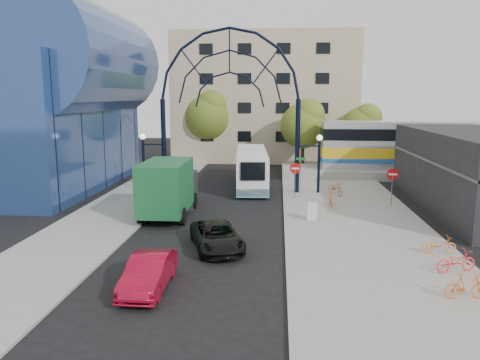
# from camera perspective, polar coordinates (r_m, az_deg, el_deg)

# --- Properties ---
(ground) EXTENTS (120.00, 120.00, 0.00)m
(ground) POSITION_cam_1_polar(r_m,az_deg,el_deg) (22.02, -5.04, -8.93)
(ground) COLOR black
(ground) RESTS_ON ground
(sidewalk_east) EXTENTS (8.00, 56.00, 0.12)m
(sidewalk_east) POSITION_cam_1_polar(r_m,az_deg,el_deg) (25.88, 14.38, -6.14)
(sidewalk_east) COLOR gray
(sidewalk_east) RESTS_ON ground
(plaza_west) EXTENTS (5.00, 50.00, 0.12)m
(plaza_west) POSITION_cam_1_polar(r_m,az_deg,el_deg) (29.24, -15.71, -4.33)
(plaza_west) COLOR gray
(plaza_west) RESTS_ON ground
(gateway_arch) EXTENTS (13.64, 0.44, 12.10)m
(gateway_arch) POSITION_cam_1_polar(r_m,az_deg,el_deg) (34.71, -1.28, 12.43)
(gateway_arch) COLOR black
(gateway_arch) RESTS_ON ground
(stop_sign) EXTENTS (0.80, 0.07, 2.50)m
(stop_sign) POSITION_cam_1_polar(r_m,az_deg,el_deg) (32.92, 6.74, 1.02)
(stop_sign) COLOR slate
(stop_sign) RESTS_ON sidewalk_east
(do_not_enter_sign) EXTENTS (0.76, 0.07, 2.48)m
(do_not_enter_sign) POSITION_cam_1_polar(r_m,az_deg,el_deg) (31.80, 18.09, 0.23)
(do_not_enter_sign) COLOR slate
(do_not_enter_sign) RESTS_ON sidewalk_east
(street_name_sign) EXTENTS (0.70, 0.70, 2.80)m
(street_name_sign) POSITION_cam_1_polar(r_m,az_deg,el_deg) (33.51, 7.39, 1.41)
(street_name_sign) COLOR slate
(street_name_sign) RESTS_ON sidewalk_east
(sandwich_board) EXTENTS (0.55, 0.61, 0.99)m
(sandwich_board) POSITION_cam_1_polar(r_m,az_deg,el_deg) (27.31, 8.78, -3.60)
(sandwich_board) COLOR white
(sandwich_board) RESTS_ON sidewalk_east
(transit_hall) EXTENTS (16.50, 18.00, 14.50)m
(transit_hall) POSITION_cam_1_polar(r_m,az_deg,el_deg) (40.22, -23.61, 8.64)
(transit_hall) COLOR navy
(transit_hall) RESTS_ON ground
(commercial_block_east) EXTENTS (6.00, 16.00, 5.00)m
(commercial_block_east) POSITION_cam_1_polar(r_m,az_deg,el_deg) (33.24, 26.55, 0.99)
(commercial_block_east) COLOR black
(commercial_block_east) RESTS_ON ground
(apartment_block) EXTENTS (20.00, 12.10, 14.00)m
(apartment_block) POSITION_cam_1_polar(r_m,az_deg,el_deg) (55.49, 3.11, 9.97)
(apartment_block) COLOR tan
(apartment_block) RESTS_ON ground
(train_platform) EXTENTS (32.00, 5.00, 0.80)m
(train_platform) POSITION_cam_1_polar(r_m,az_deg,el_deg) (46.05, 25.52, 0.70)
(train_platform) COLOR gray
(train_platform) RESTS_ON ground
(train_car) EXTENTS (25.10, 3.05, 4.20)m
(train_car) POSITION_cam_1_polar(r_m,az_deg,el_deg) (45.74, 25.76, 3.79)
(train_car) COLOR #B7B7BC
(train_car) RESTS_ON train_platform
(tree_north_a) EXTENTS (4.48, 4.48, 7.00)m
(tree_north_a) POSITION_cam_1_polar(r_m,az_deg,el_deg) (46.56, 7.87, 6.90)
(tree_north_a) COLOR #382314
(tree_north_a) RESTS_ON ground
(tree_north_b) EXTENTS (5.12, 5.12, 8.00)m
(tree_north_b) POSITION_cam_1_polar(r_m,az_deg,el_deg) (51.01, -3.75, 7.99)
(tree_north_b) COLOR #382314
(tree_north_b) RESTS_ON ground
(tree_north_c) EXTENTS (4.16, 4.16, 6.50)m
(tree_north_c) POSITION_cam_1_polar(r_m,az_deg,el_deg) (49.25, 14.77, 6.45)
(tree_north_c) COLOR #382314
(tree_north_c) RESTS_ON ground
(city_bus) EXTENTS (3.12, 10.69, 2.90)m
(city_bus) POSITION_cam_1_polar(r_m,az_deg,el_deg) (37.61, 1.42, 1.50)
(city_bus) COLOR white
(city_bus) RESTS_ON ground
(green_truck) EXTENTS (2.76, 6.87, 3.44)m
(green_truck) POSITION_cam_1_polar(r_m,az_deg,el_deg) (28.71, -8.62, -0.93)
(green_truck) COLOR black
(green_truck) RESTS_ON ground
(black_suv) EXTENTS (3.38, 4.94, 1.25)m
(black_suv) POSITION_cam_1_polar(r_m,az_deg,el_deg) (22.39, -2.85, -6.88)
(black_suv) COLOR black
(black_suv) RESTS_ON ground
(red_sedan) EXTENTS (1.43, 4.02, 1.32)m
(red_sedan) POSITION_cam_1_polar(r_m,az_deg,el_deg) (18.23, -11.06, -11.01)
(red_sedan) COLOR maroon
(red_sedan) RESTS_ON ground
(bike_near_a) EXTENTS (1.38, 1.93, 0.96)m
(bike_near_a) POSITION_cam_1_polar(r_m,az_deg,el_deg) (34.76, 11.59, -0.96)
(bike_near_a) COLOR #CD6629
(bike_near_a) RESTS_ON sidewalk_east
(bike_near_b) EXTENTS (0.47, 1.66, 0.99)m
(bike_near_b) POSITION_cam_1_polar(r_m,az_deg,el_deg) (30.96, 11.05, -2.28)
(bike_near_b) COLOR orange
(bike_near_b) RESTS_ON sidewalk_east
(bike_far_a) EXTENTS (1.58, 0.66, 0.81)m
(bike_far_a) POSITION_cam_1_polar(r_m,az_deg,el_deg) (23.32, 23.11, -7.28)
(bike_far_a) COLOR orange
(bike_far_a) RESTS_ON sidewalk_east
(bike_far_b) EXTENTS (1.62, 0.63, 0.95)m
(bike_far_b) POSITION_cam_1_polar(r_m,az_deg,el_deg) (18.72, 25.93, -11.54)
(bike_far_b) COLOR orange
(bike_far_b) RESTS_ON sidewalk_east
(bike_far_c) EXTENTS (1.85, 1.10, 0.92)m
(bike_far_c) POSITION_cam_1_polar(r_m,az_deg,el_deg) (21.20, 24.84, -8.97)
(bike_far_c) COLOR #FA3232
(bike_far_c) RESTS_ON sidewalk_east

